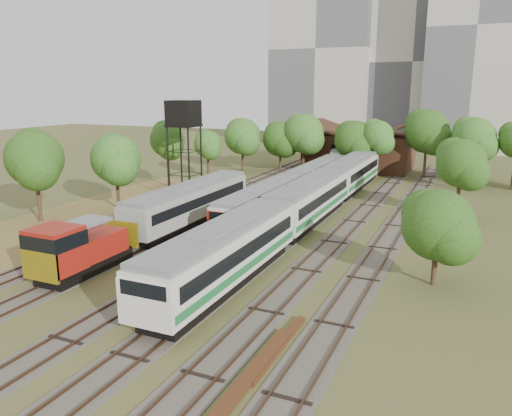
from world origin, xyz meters
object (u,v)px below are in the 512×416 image
at_px(railcar_green_set, 309,200).
at_px(shunter_locomotive, 75,250).
at_px(railcar_red_set, 295,187).
at_px(water_tower, 183,116).

height_order(railcar_green_set, shunter_locomotive, railcar_green_set).
relative_size(railcar_red_set, railcar_green_set, 0.66).
height_order(shunter_locomotive, water_tower, water_tower).
bearing_deg(railcar_red_set, shunter_locomotive, -102.47).
xyz_separation_m(railcar_red_set, shunter_locomotive, (-6.00, -27.12, 0.06)).
bearing_deg(shunter_locomotive, railcar_green_set, 63.56).
height_order(railcar_red_set, shunter_locomotive, shunter_locomotive).
xyz_separation_m(railcar_green_set, shunter_locomotive, (-10.00, -20.11, -0.26)).
relative_size(railcar_green_set, water_tower, 4.65).
height_order(railcar_red_set, railcar_green_set, railcar_green_set).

